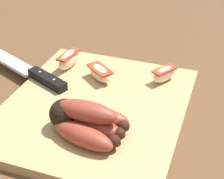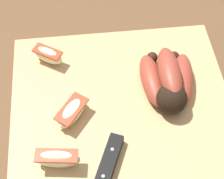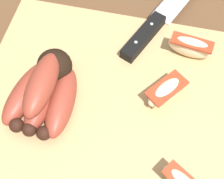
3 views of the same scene
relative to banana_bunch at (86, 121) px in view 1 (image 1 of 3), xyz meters
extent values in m
plane|color=brown|center=(-0.10, 0.00, -0.04)|extent=(6.00, 6.00, 0.00)
cube|color=tan|center=(-0.08, -0.02, -0.03)|extent=(0.38, 0.33, 0.02)
sphere|color=black|center=(0.00, -0.04, 0.00)|extent=(0.05, 0.05, 0.05)
ellipsoid|color=brown|center=(0.03, 0.01, -0.01)|extent=(0.06, 0.12, 0.03)
sphere|color=black|center=(0.02, 0.06, -0.01)|extent=(0.02, 0.02, 0.02)
ellipsoid|color=brown|center=(0.00, 0.01, -0.01)|extent=(0.04, 0.11, 0.03)
sphere|color=black|center=(0.00, 0.06, -0.01)|extent=(0.02, 0.02, 0.02)
ellipsoid|color=brown|center=(-0.03, 0.01, -0.01)|extent=(0.04, 0.11, 0.03)
sphere|color=black|center=(-0.02, 0.06, -0.01)|extent=(0.02, 0.02, 0.02)
ellipsoid|color=brown|center=(0.00, 0.00, 0.02)|extent=(0.04, 0.11, 0.04)
cube|color=silver|center=(-0.17, -0.26, -0.02)|extent=(0.10, 0.18, 0.00)
cube|color=#99999E|center=(-0.16, -0.27, -0.02)|extent=(0.07, 0.16, 0.00)
cube|color=black|center=(-0.12, -0.13, -0.02)|extent=(0.06, 0.10, 0.02)
cylinder|color=#B2B2B7|center=(-0.11, -0.11, -0.01)|extent=(0.01, 0.01, 0.00)
cylinder|color=#B2B2B7|center=(-0.13, -0.16, -0.01)|extent=(0.01, 0.01, 0.00)
ellipsoid|color=beige|center=(-0.19, -0.12, 0.00)|extent=(0.07, 0.03, 0.04)
cube|color=#B2381E|center=(-0.19, -0.12, 0.01)|extent=(0.07, 0.03, 0.00)
ellipsoid|color=beige|center=(-0.20, 0.09, -0.01)|extent=(0.06, 0.05, 0.03)
cube|color=#B2381E|center=(-0.20, 0.09, 0.00)|extent=(0.06, 0.05, 0.00)
ellipsoid|color=beige|center=(-0.17, -0.04, -0.01)|extent=(0.06, 0.07, 0.03)
cube|color=#B2381E|center=(-0.17, -0.04, 0.00)|extent=(0.06, 0.07, 0.00)
camera|label=1|loc=(0.42, 0.19, 0.36)|focal=57.13mm
camera|label=2|loc=(-0.14, -0.36, 0.51)|focal=59.19mm
camera|label=3|loc=(-0.14, 0.20, 0.41)|focal=53.59mm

